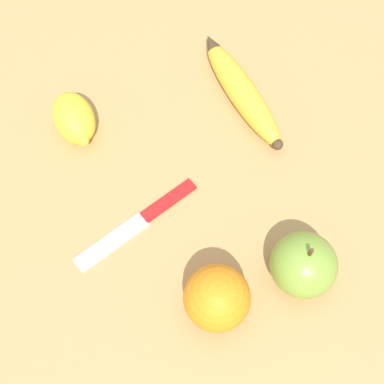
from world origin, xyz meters
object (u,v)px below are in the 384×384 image
orange (217,298)px  paring_knife (142,220)px  banana (241,91)px  lemon (74,118)px  apple (304,265)px

orange → paring_knife: orange is taller
banana → paring_knife: (-0.18, -0.14, -0.02)m
banana → paring_knife: banana is taller
banana → orange: orange is taller
lemon → paring_knife: 0.17m
orange → apple: 0.11m
apple → lemon: apple is taller
apple → lemon: size_ratio=0.94×
orange → paring_knife: size_ratio=0.43×
banana → paring_knife: size_ratio=1.19×
paring_knife → apple: bearing=-148.9°
orange → apple: (0.11, 0.01, -0.00)m
lemon → orange: bearing=-69.0°
paring_knife → lemon: bearing=-4.0°
banana → apple: apple is taller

